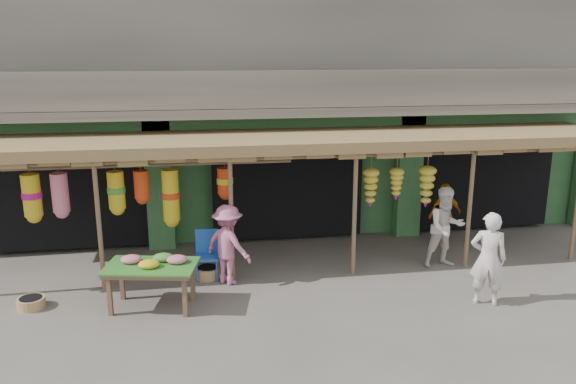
{
  "coord_description": "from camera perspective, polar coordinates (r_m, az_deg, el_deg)",
  "views": [
    {
      "loc": [
        -2.09,
        -10.78,
        4.53
      ],
      "look_at": [
        -0.18,
        1.0,
        1.5
      ],
      "focal_mm": 35.0,
      "sensor_mm": 36.0,
      "label": 1
    }
  ],
  "objects": [
    {
      "name": "ground",
      "position": [
        11.88,
        1.63,
        -8.16
      ],
      "size": [
        80.0,
        80.0,
        0.0
      ],
      "primitive_type": "plane",
      "color": "#514C47",
      "rests_on": "ground"
    },
    {
      "name": "building",
      "position": [
        15.83,
        -1.64,
        10.05
      ],
      "size": [
        16.4,
        6.8,
        7.0
      ],
      "color": "gray",
      "rests_on": "ground"
    },
    {
      "name": "blue_chair",
      "position": [
        11.6,
        -8.23,
        -5.98
      ],
      "size": [
        0.5,
        0.51,
        0.98
      ],
      "rotation": [
        0.0,
        0.0,
        -0.07
      ],
      "color": "blue",
      "rests_on": "ground"
    },
    {
      "name": "person_right",
      "position": [
        12.37,
        15.73,
        -3.48
      ],
      "size": [
        0.89,
        0.71,
        1.75
      ],
      "primitive_type": "imported",
      "rotation": [
        0.0,
        0.0,
        0.06
      ],
      "color": "silver",
      "rests_on": "ground"
    },
    {
      "name": "basket_right",
      "position": [
        11.68,
        -8.18,
        -8.11
      ],
      "size": [
        0.54,
        0.54,
        0.22
      ],
      "primitive_type": "cylinder",
      "rotation": [
        0.0,
        0.0,
        0.1
      ],
      "color": "#A6834D",
      "rests_on": "ground"
    },
    {
      "name": "person_shopper",
      "position": [
        11.16,
        -6.12,
        -5.33
      ],
      "size": [
        1.17,
        1.14,
        1.61
      ],
      "primitive_type": "imported",
      "rotation": [
        0.0,
        0.0,
        2.4
      ],
      "color": "#C2668B",
      "rests_on": "ground"
    },
    {
      "name": "person_vendor",
      "position": [
        13.77,
        15.62,
        -2.2
      ],
      "size": [
        0.94,
        0.56,
        1.5
      ],
      "primitive_type": "imported",
      "rotation": [
        0.0,
        0.0,
        3.37
      ],
      "color": "orange",
      "rests_on": "ground"
    },
    {
      "name": "basket_mid",
      "position": [
        11.32,
        -24.63,
        -10.2
      ],
      "size": [
        0.54,
        0.54,
        0.19
      ],
      "primitive_type": "cylinder",
      "rotation": [
        0.0,
        0.0,
        -0.12
      ],
      "color": "#8E603F",
      "rests_on": "ground"
    },
    {
      "name": "person_front",
      "position": [
        10.8,
        19.67,
        -6.39
      ],
      "size": [
        0.75,
        0.64,
        1.75
      ],
      "primitive_type": "imported",
      "rotation": [
        0.0,
        0.0,
        2.74
      ],
      "color": "silver",
      "rests_on": "ground"
    },
    {
      "name": "flower_table",
      "position": [
        10.37,
        -13.61,
        -7.42
      ],
      "size": [
        1.75,
        1.23,
        0.96
      ],
      "rotation": [
        0.0,
        0.0,
        -0.2
      ],
      "color": "brown",
      "rests_on": "ground"
    },
    {
      "name": "awning",
      "position": [
        11.9,
        0.15,
        4.8
      ],
      "size": [
        14.0,
        2.7,
        2.79
      ],
      "color": "brown",
      "rests_on": "ground"
    }
  ]
}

